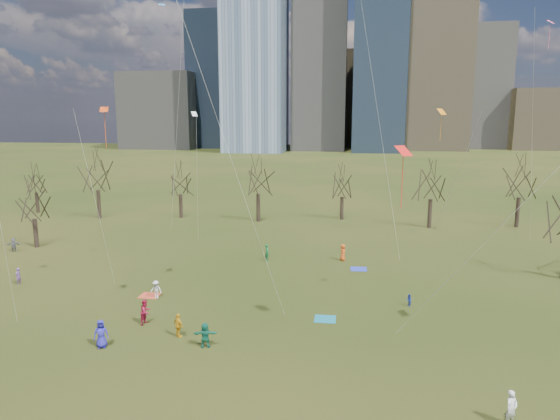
# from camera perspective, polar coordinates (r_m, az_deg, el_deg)

# --- Properties ---
(ground) EXTENTS (500.00, 500.00, 0.00)m
(ground) POSITION_cam_1_polar(r_m,az_deg,el_deg) (33.99, -2.83, -15.45)
(ground) COLOR black
(ground) RESTS_ON ground
(downtown_skyline) EXTENTS (212.50, 78.00, 118.00)m
(downtown_skyline) POSITION_cam_1_polar(r_m,az_deg,el_deg) (242.01, 6.03, 16.18)
(downtown_skyline) COLOR slate
(downtown_skyline) RESTS_ON ground
(bare_tree_row) EXTENTS (113.04, 29.80, 9.50)m
(bare_tree_row) POSITION_cam_1_polar(r_m,az_deg,el_deg) (68.06, 2.80, 3.11)
(bare_tree_row) COLOR black
(bare_tree_row) RESTS_ON ground
(blanket_teal) EXTENTS (1.60, 1.50, 0.03)m
(blanket_teal) POSITION_cam_1_polar(r_m,az_deg,el_deg) (38.39, 5.17, -12.30)
(blanket_teal) COLOR #17708A
(blanket_teal) RESTS_ON ground
(blanket_navy) EXTENTS (1.60, 1.50, 0.03)m
(blanket_navy) POSITION_cam_1_polar(r_m,az_deg,el_deg) (50.64, 8.97, -6.68)
(blanket_navy) COLOR #2738B8
(blanket_navy) RESTS_ON ground
(blanket_crimson) EXTENTS (1.60, 1.50, 0.03)m
(blanket_crimson) POSITION_cam_1_polar(r_m,az_deg,el_deg) (44.30, -14.67, -9.44)
(blanket_crimson) COLOR #CE4329
(blanket_crimson) RESTS_ON ground
(person_0) EXTENTS (1.09, 0.91, 1.91)m
(person_0) POSITION_cam_1_polar(r_m,az_deg,el_deg) (35.56, -19.77, -13.18)
(person_0) COLOR #2824A0
(person_0) RESTS_ON ground
(person_1) EXTENTS (0.81, 0.75, 1.86)m
(person_1) POSITION_cam_1_polar(r_m,az_deg,el_deg) (28.45, 24.92, -19.88)
(person_1) COLOR silver
(person_1) RESTS_ON ground
(person_2) EXTENTS (0.90, 1.05, 1.86)m
(person_2) POSITION_cam_1_polar(r_m,az_deg,el_deg) (38.39, -15.12, -11.16)
(person_2) COLOR #A71738
(person_2) RESTS_ON ground
(person_4) EXTENTS (1.04, 0.92, 1.69)m
(person_4) POSITION_cam_1_polar(r_m,az_deg,el_deg) (35.75, -11.53, -12.81)
(person_4) COLOR gold
(person_4) RESTS_ON ground
(person_5) EXTENTS (1.65, 0.82, 1.71)m
(person_5) POSITION_cam_1_polar(r_m,az_deg,el_deg) (34.00, -8.55, -13.96)
(person_5) COLOR #197359
(person_5) RESTS_ON ground
(person_7) EXTENTS (0.41, 0.60, 1.56)m
(person_7) POSITION_cam_1_polar(r_m,az_deg,el_deg) (51.19, -27.74, -6.71)
(person_7) COLOR #714891
(person_7) RESTS_ON ground
(person_8) EXTENTS (0.48, 0.57, 1.02)m
(person_8) POSITION_cam_1_polar(r_m,az_deg,el_deg) (41.73, 14.52, -9.96)
(person_8) COLOR #2A44B9
(person_8) RESTS_ON ground
(person_9) EXTENTS (1.03, 0.65, 1.52)m
(person_9) POSITION_cam_1_polar(r_m,az_deg,el_deg) (43.36, -13.98, -8.80)
(person_9) COLOR silver
(person_9) RESTS_ON ground
(person_11) EXTENTS (1.56, 1.09, 1.62)m
(person_11) POSITION_cam_1_polar(r_m,az_deg,el_deg) (63.60, -28.16, -3.53)
(person_11) COLOR slate
(person_11) RESTS_ON ground
(person_12) EXTENTS (0.70, 0.95, 1.77)m
(person_12) POSITION_cam_1_polar(r_m,az_deg,el_deg) (53.17, 7.19, -4.82)
(person_12) COLOR #E35319
(person_12) RESTS_ON ground
(person_13) EXTENTS (0.53, 0.72, 1.80)m
(person_13) POSITION_cam_1_polar(r_m,az_deg,el_deg) (52.61, -1.48, -4.89)
(person_13) COLOR #176B33
(person_13) RESTS_ON ground
(kites_airborne) EXTENTS (52.93, 38.96, 34.04)m
(kites_airborne) POSITION_cam_1_polar(r_m,az_deg,el_deg) (42.83, 4.51, 8.93)
(kites_airborne) COLOR #E04512
(kites_airborne) RESTS_ON ground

